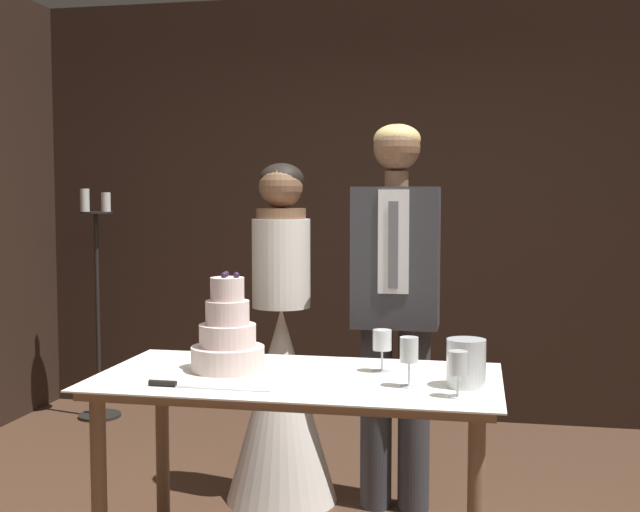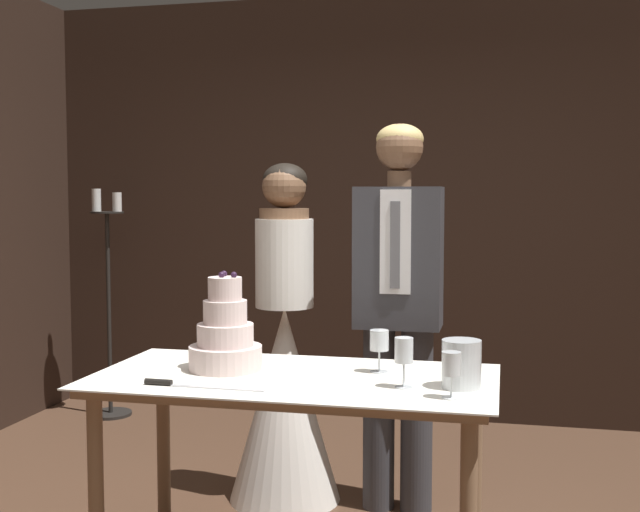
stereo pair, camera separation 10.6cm
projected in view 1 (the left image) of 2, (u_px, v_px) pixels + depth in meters
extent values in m
cube|color=black|center=(382.00, 208.00, 5.37)|extent=(4.96, 0.12, 2.81)
cylinder|color=#8E6B4C|center=(99.00, 505.00, 2.83)|extent=(0.06, 0.06, 0.77)
cylinder|color=#8E6B4C|center=(163.00, 454.00, 3.40)|extent=(0.06, 0.06, 0.77)
cylinder|color=#8E6B4C|center=(476.00, 474.00, 3.15)|extent=(0.06, 0.06, 0.77)
cube|color=#8E6B4C|center=(297.00, 382.00, 2.96)|extent=(1.43, 0.70, 0.03)
cube|color=white|center=(297.00, 377.00, 2.96)|extent=(1.49, 0.76, 0.01)
cylinder|color=beige|center=(228.00, 358.00, 3.06)|extent=(0.28, 0.28, 0.09)
cylinder|color=beige|center=(228.00, 335.00, 3.05)|extent=(0.22, 0.22, 0.08)
cylinder|color=beige|center=(227.00, 312.00, 3.05)|extent=(0.17, 0.17, 0.09)
cylinder|color=beige|center=(227.00, 289.00, 3.04)|extent=(0.13, 0.13, 0.09)
sphere|color=#2D1933|center=(236.00, 275.00, 3.03)|extent=(0.02, 0.02, 0.02)
sphere|color=#2D1933|center=(226.00, 274.00, 3.07)|extent=(0.02, 0.02, 0.02)
sphere|color=#2D1933|center=(224.00, 275.00, 3.03)|extent=(0.02, 0.02, 0.02)
cube|color=silver|center=(223.00, 389.00, 2.76)|extent=(0.34, 0.03, 0.00)
cylinder|color=black|center=(163.00, 383.00, 2.80)|extent=(0.10, 0.02, 0.02)
cylinder|color=silver|center=(409.00, 387.00, 2.79)|extent=(0.06, 0.06, 0.00)
cylinder|color=silver|center=(409.00, 374.00, 2.79)|extent=(0.01, 0.01, 0.08)
cylinder|color=silver|center=(409.00, 350.00, 2.78)|extent=(0.06, 0.06, 0.09)
cylinder|color=maroon|center=(409.00, 358.00, 2.78)|extent=(0.05, 0.05, 0.03)
cylinder|color=silver|center=(382.00, 371.00, 3.03)|extent=(0.07, 0.07, 0.00)
cylinder|color=silver|center=(382.00, 360.00, 3.03)|extent=(0.01, 0.01, 0.08)
cylinder|color=silver|center=(382.00, 340.00, 3.02)|extent=(0.07, 0.07, 0.08)
cylinder|color=maroon|center=(382.00, 347.00, 3.03)|extent=(0.06, 0.06, 0.02)
cylinder|color=silver|center=(457.00, 397.00, 2.65)|extent=(0.06, 0.06, 0.00)
cylinder|color=silver|center=(458.00, 385.00, 2.64)|extent=(0.01, 0.01, 0.07)
cylinder|color=silver|center=(458.00, 363.00, 2.64)|extent=(0.06, 0.06, 0.08)
cylinder|color=silver|center=(466.00, 363.00, 2.79)|extent=(0.14, 0.14, 0.17)
cylinder|color=white|center=(466.00, 376.00, 2.79)|extent=(0.06, 0.06, 0.08)
sphere|color=#F9CC4C|center=(466.00, 362.00, 2.79)|extent=(0.02, 0.02, 0.02)
cone|color=white|center=(282.00, 404.00, 3.89)|extent=(0.54, 0.54, 0.95)
cylinder|color=white|center=(281.00, 263.00, 3.84)|extent=(0.28, 0.28, 0.42)
cylinder|color=brown|center=(281.00, 214.00, 3.82)|extent=(0.24, 0.24, 0.05)
sphere|color=brown|center=(281.00, 186.00, 3.81)|extent=(0.21, 0.21, 0.21)
ellipsoid|color=black|center=(282.00, 180.00, 3.82)|extent=(0.21, 0.21, 0.16)
cylinder|color=#38383D|center=(376.00, 417.00, 3.80)|extent=(0.15, 0.15, 0.87)
cylinder|color=#38383D|center=(414.00, 419.00, 3.77)|extent=(0.15, 0.15, 0.87)
cube|color=#38383D|center=(396.00, 257.00, 3.73)|extent=(0.40, 0.24, 0.65)
cube|color=white|center=(393.00, 242.00, 3.60)|extent=(0.14, 0.01, 0.47)
cube|color=slate|center=(393.00, 245.00, 3.60)|extent=(0.04, 0.01, 0.39)
cylinder|color=brown|center=(397.00, 179.00, 3.70)|extent=(0.11, 0.11, 0.07)
sphere|color=brown|center=(397.00, 148.00, 3.69)|extent=(0.22, 0.22, 0.22)
ellipsoid|color=#D6B770|center=(397.00, 139.00, 3.70)|extent=(0.22, 0.22, 0.14)
cylinder|color=black|center=(100.00, 415.00, 5.38)|extent=(0.28, 0.28, 0.02)
cylinder|color=black|center=(98.00, 315.00, 5.33)|extent=(0.03, 0.03, 1.35)
cylinder|color=black|center=(96.00, 213.00, 5.28)|extent=(0.22, 0.22, 0.01)
cylinder|color=white|center=(85.00, 200.00, 5.29)|extent=(0.06, 0.06, 0.15)
cylinder|color=white|center=(106.00, 202.00, 5.26)|extent=(0.06, 0.06, 0.13)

